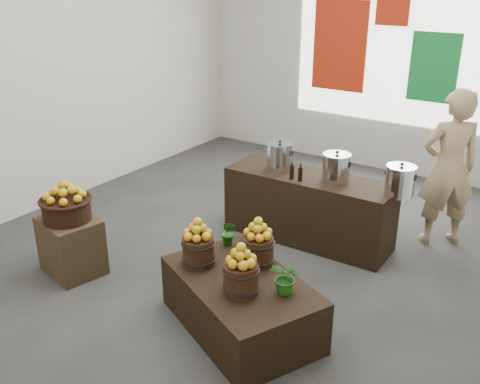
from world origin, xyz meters
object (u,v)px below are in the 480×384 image
Objects in this scene: wicker_basket at (67,210)px; stock_pot_center at (336,169)px; stock_pot_left at (280,157)px; stock_pot_right at (400,182)px; counter at (308,208)px; crate at (72,246)px; display_table at (241,303)px; shopper at (448,169)px.

stock_pot_center is at bearing 45.93° from wicker_basket.
stock_pot_left is 1.44m from stock_pot_right.
counter is at bearing 1.19° from stock_pot_left.
crate is 0.42× the size of display_table.
stock_pot_center reaches higher than crate.
stock_pot_left is (1.31, 2.08, 0.24)m from wicker_basket.
shopper is (1.32, 0.83, 0.52)m from counter.
stock_pot_center reaches higher than wicker_basket.
counter is at bearing -178.81° from stock_pot_right.
crate is 3.53m from stock_pot_right.
stock_pot_left is 1.00× the size of stock_pot_right.
wicker_basket reaches higher than crate.
crate is 1.25× the size of wicker_basket.
stock_pot_left is at bearing -178.81° from stock_pot_center.
crate is 2.04m from display_table.
stock_pot_left reaches higher than wicker_basket.
crate is 0.42m from wicker_basket.
crate is 2.01× the size of stock_pot_right.
display_table is at bearing -81.66° from counter.
counter is 0.64m from stock_pot_center.
crate is 2.01× the size of stock_pot_center.
wicker_basket is 2.47m from stock_pot_left.
crate is 0.31× the size of counter.
wicker_basket is 2.10m from display_table.
stock_pot_center is (0.72, 0.01, 0.00)m from stock_pot_left.
wicker_basket is at bearing -142.47° from stock_pot_right.
shopper is at bearing 43.90° from wicker_basket.
display_table is 4.76× the size of stock_pot_left.
display_table is 4.76× the size of stock_pot_right.
stock_pot_left reaches higher than display_table.
shopper reaches higher than stock_pot_left.
stock_pot_right reaches higher than counter.
stock_pot_center is at bearing 0.00° from counter.
stock_pot_left and stock_pot_center have the same top height.
shopper reaches higher than display_table.
stock_pot_right is at bearing 1.19° from stock_pot_left.
stock_pot_right is at bearing 94.02° from display_table.
counter is at bearing -5.92° from shopper.
counter is 6.47× the size of stock_pot_left.
shopper is (1.73, 0.84, -0.04)m from stock_pot_left.
wicker_basket is 2.72m from counter.
stock_pot_center is at bearing 45.93° from crate.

